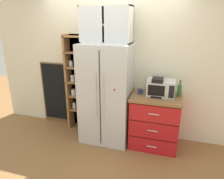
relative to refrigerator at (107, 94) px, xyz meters
The scene contains 13 objects.
ground_plane 0.86m from the refrigerator, 90.00° to the right, with size 10.49×10.49×0.00m, color olive.
wall_back_cream 0.56m from the refrigerator, 90.00° to the left, with size 4.81×0.10×2.55m, color silver.
refrigerator is the anchor object (origin of this frame).
pantry_shelf_column 0.72m from the refrigerator, 158.24° to the left, with size 0.44×0.27×1.84m.
counter_cabinet 0.95m from the refrigerator, ahead, with size 0.81×0.64×0.91m.
microwave 0.93m from the refrigerator, ahead, with size 0.44×0.33×0.26m.
coffee_maker 0.88m from the refrigerator, ahead, with size 0.17×0.20×0.31m.
mug_navy 0.59m from the refrigerator, ahead, with size 0.11×0.07×0.09m.
mug_sage 0.86m from the refrigerator, ahead, with size 0.11×0.07×0.09m.
bottle_green 1.22m from the refrigerator, ahead, with size 0.06×0.06×0.27m.
bottle_clear 0.87m from the refrigerator, ahead, with size 0.07×0.07×0.27m.
upper_cabinet 1.14m from the refrigerator, 90.00° to the left, with size 0.81×0.32×0.56m.
chalkboard_menu 1.26m from the refrigerator, 165.80° to the left, with size 0.60×0.04×1.27m.
Camera 1 is at (1.07, -3.18, 2.10)m, focal length 33.14 mm.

